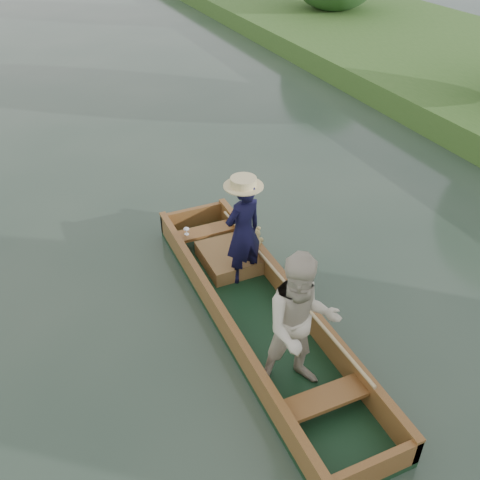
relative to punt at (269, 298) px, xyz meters
name	(u,v)px	position (x,y,z in m)	size (l,w,h in m)	color
ground	(259,323)	(-0.02, 0.24, -0.62)	(120.00, 120.00, 0.00)	#283D30
punt	(269,298)	(0.00, 0.00, 0.00)	(1.17, 5.00, 1.84)	#13311A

